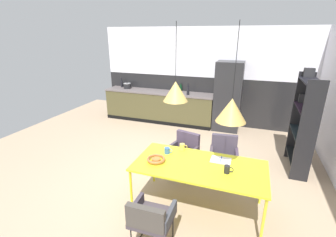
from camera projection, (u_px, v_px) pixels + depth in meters
ground_plane at (160, 184)px, 4.21m from camera, size 9.03×9.03×0.00m
back_wall_splashback_dark at (202, 100)px, 7.02m from camera, size 6.01×0.12×1.35m
back_wall_panel_upper at (204, 52)px, 6.56m from camera, size 6.01×0.12×1.35m
kitchen_counter at (159, 106)px, 7.16m from camera, size 3.29×0.63×0.91m
refrigerator_column at (228, 97)px, 6.37m from camera, size 0.69×0.60×1.85m
dining_table at (199, 167)px, 3.41m from camera, size 1.87×0.92×0.74m
armchair_far_side at (224, 153)px, 4.26m from camera, size 0.54×0.52×0.80m
armchair_facing_counter at (150, 217)px, 2.77m from camera, size 0.50×0.48×0.73m
armchair_head_of_table at (185, 149)px, 4.37m from camera, size 0.58×0.57×0.80m
fruit_bowl at (156, 159)px, 3.47m from camera, size 0.27×0.27×0.06m
open_book at (221, 160)px, 3.52m from camera, size 0.29×0.21×0.02m
mug_glass_clear at (167, 151)px, 3.72m from camera, size 0.13×0.09×0.10m
mug_tall_blue at (182, 147)px, 3.84m from camera, size 0.13×0.08×0.10m
mug_short_terracotta at (227, 169)px, 3.19m from camera, size 0.13×0.08×0.11m
cooking_pot at (127, 86)px, 7.37m from camera, size 0.23×0.23×0.18m
bottle_wine_green at (188, 90)px, 6.56m from camera, size 0.07×0.07×0.31m
bottle_spice_small at (181, 88)px, 6.99m from camera, size 0.08×0.08×0.23m
bottle_oil_tall at (122, 83)px, 7.53m from camera, size 0.06×0.06×0.30m
open_shelf_unit at (303, 122)px, 4.41m from camera, size 0.30×0.94×1.91m
pendant_lamp_over_table_near at (176, 91)px, 3.18m from camera, size 0.33×0.33×1.01m
pendant_lamp_over_table_far at (231, 110)px, 2.96m from camera, size 0.38×0.38×1.19m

